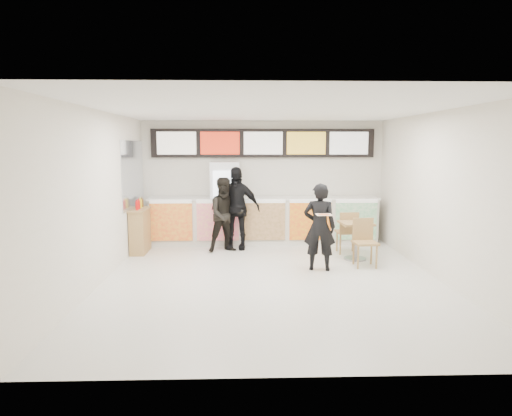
{
  "coord_description": "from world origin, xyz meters",
  "views": [
    {
      "loc": [
        -0.53,
        -7.94,
        2.39
      ],
      "look_at": [
        -0.24,
        1.2,
        1.14
      ],
      "focal_mm": 32.0,
      "sensor_mm": 36.0,
      "label": 1
    }
  ],
  "objects_px": {
    "service_counter": "(264,220)",
    "cafe_table": "(356,234)",
    "drinks_fridge": "(225,203)",
    "customer_left": "(226,215)",
    "customer_mid": "(236,208)",
    "customer_main": "(319,227)",
    "condiment_ledge": "(140,230)"
  },
  "relations": [
    {
      "from": "drinks_fridge",
      "to": "customer_main",
      "type": "xyz_separation_m",
      "value": [
        1.89,
        -2.49,
        -0.16
      ]
    },
    {
      "from": "customer_main",
      "to": "cafe_table",
      "type": "distance_m",
      "value": 1.24
    },
    {
      "from": "service_counter",
      "to": "customer_main",
      "type": "height_order",
      "value": "customer_main"
    },
    {
      "from": "service_counter",
      "to": "drinks_fridge",
      "type": "xyz_separation_m",
      "value": [
        -0.93,
        0.02,
        0.43
      ]
    },
    {
      "from": "customer_mid",
      "to": "drinks_fridge",
      "type": "bearing_deg",
      "value": 121.33
    },
    {
      "from": "condiment_ledge",
      "to": "customer_left",
      "type": "bearing_deg",
      "value": 0.43
    },
    {
      "from": "condiment_ledge",
      "to": "customer_main",
      "type": "bearing_deg",
      "value": -22.91
    },
    {
      "from": "customer_main",
      "to": "customer_left",
      "type": "height_order",
      "value": "same"
    },
    {
      "from": "service_counter",
      "to": "drinks_fridge",
      "type": "bearing_deg",
      "value": 179.01
    },
    {
      "from": "customer_left",
      "to": "customer_mid",
      "type": "xyz_separation_m",
      "value": [
        0.22,
        0.28,
        0.11
      ]
    },
    {
      "from": "customer_main",
      "to": "condiment_ledge",
      "type": "relative_size",
      "value": 1.42
    },
    {
      "from": "cafe_table",
      "to": "customer_left",
      "type": "bearing_deg",
      "value": 158.78
    },
    {
      "from": "drinks_fridge",
      "to": "condiment_ledge",
      "type": "bearing_deg",
      "value": -154.71
    },
    {
      "from": "customer_main",
      "to": "condiment_ledge",
      "type": "xyz_separation_m",
      "value": [
        -3.78,
        1.6,
        -0.34
      ]
    },
    {
      "from": "service_counter",
      "to": "cafe_table",
      "type": "relative_size",
      "value": 3.37
    },
    {
      "from": "drinks_fridge",
      "to": "customer_left",
      "type": "bearing_deg",
      "value": -87.52
    },
    {
      "from": "service_counter",
      "to": "drinks_fridge",
      "type": "distance_m",
      "value": 1.03
    },
    {
      "from": "customer_main",
      "to": "condiment_ledge",
      "type": "height_order",
      "value": "customer_main"
    },
    {
      "from": "service_counter",
      "to": "customer_main",
      "type": "distance_m",
      "value": 2.66
    },
    {
      "from": "condiment_ledge",
      "to": "drinks_fridge",
      "type": "bearing_deg",
      "value": 25.29
    },
    {
      "from": "customer_left",
      "to": "customer_main",
      "type": "bearing_deg",
      "value": -59.7
    },
    {
      "from": "customer_left",
      "to": "customer_mid",
      "type": "height_order",
      "value": "customer_mid"
    },
    {
      "from": "drinks_fridge",
      "to": "customer_mid",
      "type": "distance_m",
      "value": 0.65
    },
    {
      "from": "drinks_fridge",
      "to": "cafe_table",
      "type": "distance_m",
      "value": 3.3
    },
    {
      "from": "drinks_fridge",
      "to": "customer_left",
      "type": "distance_m",
      "value": 0.89
    },
    {
      "from": "service_counter",
      "to": "customer_mid",
      "type": "bearing_deg",
      "value": -139.33
    },
    {
      "from": "customer_mid",
      "to": "cafe_table",
      "type": "relative_size",
      "value": 1.16
    },
    {
      "from": "drinks_fridge",
      "to": "customer_left",
      "type": "relative_size",
      "value": 1.19
    },
    {
      "from": "service_counter",
      "to": "customer_mid",
      "type": "xyz_separation_m",
      "value": [
        -0.68,
        -0.58,
        0.38
      ]
    },
    {
      "from": "service_counter",
      "to": "cafe_table",
      "type": "xyz_separation_m",
      "value": [
        1.86,
        -1.68,
        -0.02
      ]
    },
    {
      "from": "cafe_table",
      "to": "condiment_ledge",
      "type": "xyz_separation_m",
      "value": [
        -4.68,
        0.8,
        -0.05
      ]
    },
    {
      "from": "drinks_fridge",
      "to": "customer_main",
      "type": "height_order",
      "value": "drinks_fridge"
    }
  ]
}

